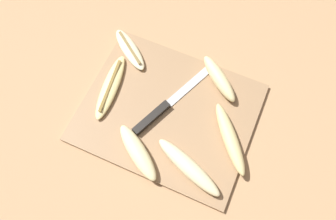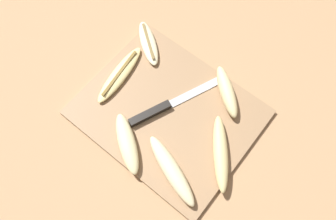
{
  "view_description": "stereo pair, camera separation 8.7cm",
  "coord_description": "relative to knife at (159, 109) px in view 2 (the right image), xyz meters",
  "views": [
    {
      "loc": [
        0.13,
        -0.3,
        0.83
      ],
      "look_at": [
        0.0,
        0.0,
        0.02
      ],
      "focal_mm": 35.0,
      "sensor_mm": 36.0,
      "label": 1
    },
    {
      "loc": [
        0.21,
        -0.26,
        0.83
      ],
      "look_at": [
        0.0,
        0.0,
        0.02
      ],
      "focal_mm": 35.0,
      "sensor_mm": 36.0,
      "label": 2
    }
  ],
  "objects": [
    {
      "name": "banana_pale_long",
      "position": [
        -0.16,
        0.14,
        0.0
      ],
      "size": [
        0.15,
        0.13,
        0.02
      ],
      "rotation": [
        0.0,
        0.0,
        4.08
      ],
      "color": "beige",
      "rests_on": "cutting_board"
    },
    {
      "name": "cutting_board",
      "position": [
        0.02,
        0.01,
        -0.01
      ],
      "size": [
        0.45,
        0.37,
        0.01
      ],
      "color": "#997551",
      "rests_on": "ground_plane"
    },
    {
      "name": "ground_plane",
      "position": [
        0.02,
        0.01,
        -0.02
      ],
      "size": [
        4.0,
        4.0,
        0.0
      ],
      "primitive_type": "plane",
      "color": "tan"
    },
    {
      "name": "banana_ripe_center",
      "position": [
        0.11,
        0.15,
        0.01
      ],
      "size": [
        0.14,
        0.13,
        0.04
      ],
      "rotation": [
        0.0,
        0.0,
        0.88
      ],
      "color": "beige",
      "rests_on": "cutting_board"
    },
    {
      "name": "banana_soft_right",
      "position": [
        -0.0,
        -0.13,
        0.01
      ],
      "size": [
        0.16,
        0.13,
        0.03
      ],
      "rotation": [
        0.0,
        0.0,
        0.97
      ],
      "color": "beige",
      "rests_on": "cutting_board"
    },
    {
      "name": "banana_spotted_left",
      "position": [
        0.2,
        0.0,
        0.01
      ],
      "size": [
        0.15,
        0.18,
        0.03
      ],
      "rotation": [
        0.0,
        0.0,
        3.82
      ],
      "color": "#DBC684",
      "rests_on": "cutting_board"
    },
    {
      "name": "knife",
      "position": [
        0.0,
        0.0,
        0.0
      ],
      "size": [
        0.13,
        0.26,
        0.02
      ],
      "rotation": [
        0.0,
        0.0,
        -0.4
      ],
      "color": "black",
      "rests_on": "cutting_board"
    },
    {
      "name": "banana_cream_curved",
      "position": [
        0.13,
        -0.11,
        0.01
      ],
      "size": [
        0.2,
        0.11,
        0.03
      ],
      "rotation": [
        0.0,
        0.0,
        1.21
      ],
      "color": "beige",
      "rests_on": "cutting_board"
    },
    {
      "name": "banana_golden_short",
      "position": [
        -0.15,
        0.02,
        0.0
      ],
      "size": [
        0.07,
        0.21,
        0.02
      ],
      "rotation": [
        0.0,
        0.0,
        3.28
      ],
      "color": "#EDD689",
      "rests_on": "cutting_board"
    }
  ]
}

